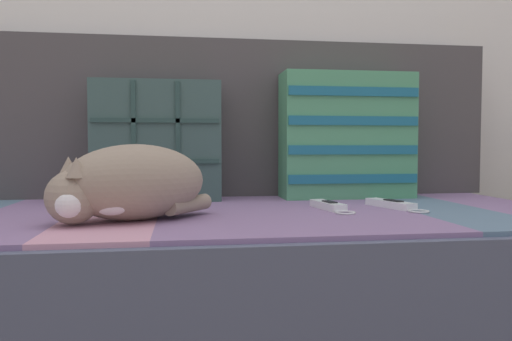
# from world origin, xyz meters

# --- Properties ---
(couch) EXTENTS (1.93, 0.87, 0.41)m
(couch) POSITION_xyz_m (-0.00, 0.11, 0.20)
(couch) COLOR brown
(couch) RESTS_ON ground_plane
(sofa_backrest) EXTENTS (1.89, 0.14, 0.49)m
(sofa_backrest) POSITION_xyz_m (0.00, 0.48, 0.66)
(sofa_backrest) COLOR #474242
(sofa_backrest) RESTS_ON couch
(throw_pillow_quilted) EXTENTS (0.36, 0.14, 0.34)m
(throw_pillow_quilted) POSITION_xyz_m (-0.12, 0.33, 0.58)
(throw_pillow_quilted) COLOR #38514C
(throw_pillow_quilted) RESTS_ON couch
(throw_pillow_striped) EXTENTS (0.40, 0.14, 0.38)m
(throw_pillow_striped) POSITION_xyz_m (0.45, 0.33, 0.60)
(throw_pillow_striped) COLOR #4C9366
(throw_pillow_striped) RESTS_ON couch
(sleeping_cat) EXTENTS (0.36, 0.30, 0.16)m
(sleeping_cat) POSITION_xyz_m (-0.16, -0.05, 0.49)
(sleeping_cat) COLOR gray
(sleeping_cat) RESTS_ON couch
(game_remote_near) EXTENTS (0.10, 0.21, 0.02)m
(game_remote_near) POSITION_xyz_m (0.48, 0.07, 0.42)
(game_remote_near) COLOR white
(game_remote_near) RESTS_ON couch
(game_remote_far) EXTENTS (0.07, 0.19, 0.02)m
(game_remote_far) POSITION_xyz_m (0.32, 0.06, 0.42)
(game_remote_far) COLOR white
(game_remote_far) RESTS_ON couch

